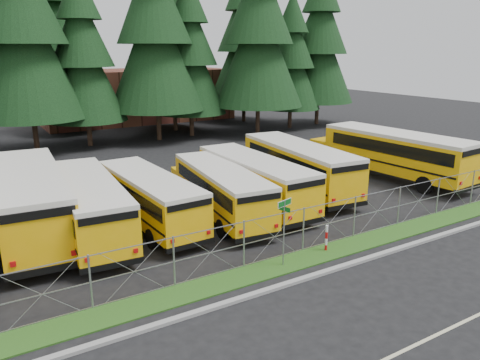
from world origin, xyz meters
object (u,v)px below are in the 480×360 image
Objects in this scene: bus_2 at (88,207)px; striped_bollard at (326,238)px; bus_east at (391,155)px; bus_6 at (295,167)px; bus_5 at (251,181)px; bus_3 at (147,199)px; bus_1 at (31,202)px; street_sign at (284,219)px; bus_4 at (219,191)px.

striped_bollard is (8.23, -7.24, -0.79)m from bus_2.
bus_6 is at bearing 167.09° from bus_east.
bus_6 is (3.83, 0.99, 0.09)m from bus_5.
bus_2 is at bearing 175.78° from bus_3.
bus_1 reaches higher than street_sign.
bus_2 is 1.07× the size of bus_3.
bus_2 reaches higher than striped_bollard.
bus_5 is 0.94× the size of bus_6.
street_sign is at bearing -158.10° from bus_east.
bus_2 is 19.89m from bus_east.
bus_4 is 6.35m from bus_6.
bus_5 is 3.96m from bus_6.
bus_1 is 5.31m from bus_3.
bus_east is 10.09× the size of striped_bollard.
bus_5 reaches higher than bus_4.
bus_2 is at bearing -28.45° from bus_1.
bus_5 is 7.74m from street_sign.
bus_3 is at bearing 2.44° from bus_2.
bus_3 is 0.89× the size of bus_6.
bus_4 is at bearing -10.51° from bus_1.
bus_east is 15.75m from street_sign.
striped_bollard is (-4.44, -7.90, -0.87)m from bus_6.
bus_1 reaches higher than bus_5.
bus_3 is 17.04m from bus_east.
bus_4 is 0.95× the size of bus_5.
bus_2 is 1.06× the size of bus_4.
street_sign is at bearing -124.88° from bus_6.
bus_4 is at bearing 83.88° from street_sign.
bus_4 reaches higher than striped_bollard.
bus_5 is 8.74× the size of striped_bollard.
bus_4 is 0.83× the size of bus_east.
bus_6 is at bearing 2.00° from bus_3.
bus_2 reaches higher than bus_4.
bus_6 is (12.67, 0.66, 0.07)m from bus_2.
bus_6 reaches higher than bus_2.
striped_bollard is at bearing -35.54° from bus_1.
bus_2 is at bearing 138.66° from striped_bollard.
bus_3 is 3.53× the size of street_sign.
bus_6 is at bearing 60.64° from striped_bollard.
street_sign is (5.79, -7.41, 0.64)m from bus_2.
street_sign is (-14.09, -7.02, 0.45)m from bus_east.
bus_2 is 8.84m from bus_5.
bus_east reaches higher than street_sign.
bus_5 is (2.34, 0.52, 0.06)m from bus_4.
bus_1 is 13.62m from striped_bollard.
bus_1 is 1.22× the size of bus_3.
bus_east is (11.05, -0.07, 0.21)m from bus_5.
bus_5 is 3.73× the size of street_sign.
bus_1 reaches higher than bus_3.
bus_1 is 1.14× the size of bus_2.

